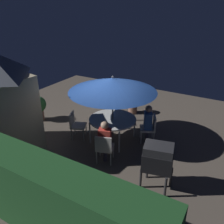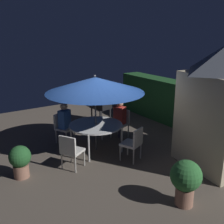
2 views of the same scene
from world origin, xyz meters
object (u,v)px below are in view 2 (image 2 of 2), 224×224
at_px(chair_far_side, 63,126).
at_px(potted_plant_by_shed, 186,179).
at_px(person_in_red, 120,114).
at_px(patio_umbrella, 95,85).
at_px(potted_plant_by_grill, 20,160).
at_px(bbq_grill, 101,100).
at_px(chair_toward_house, 134,142).
at_px(patio_table, 96,126).
at_px(chair_toward_hedge, 71,150).
at_px(person_in_blue, 64,118).
at_px(chair_near_shed, 121,121).

height_order(chair_far_side, potted_plant_by_shed, potted_plant_by_shed).
xyz_separation_m(chair_far_side, person_in_red, (0.69, 1.64, 0.26)).
xyz_separation_m(patio_umbrella, potted_plant_by_grill, (0.33, -2.23, -1.46)).
distance_m(bbq_grill, chair_toward_house, 3.27).
distance_m(patio_table, chair_toward_hedge, 1.27).
height_order(patio_table, potted_plant_by_grill, potted_plant_by_grill).
distance_m(patio_table, chair_toward_house, 1.23).
xyz_separation_m(patio_table, chair_toward_hedge, (0.62, -1.08, -0.21)).
height_order(potted_plant_by_shed, potted_plant_by_grill, potted_plant_by_shed).
bearing_deg(patio_umbrella, person_in_blue, -153.38).
xyz_separation_m(chair_near_shed, chair_far_side, (-0.66, -1.72, 0.00)).
height_order(bbq_grill, potted_plant_by_grill, bbq_grill).
xyz_separation_m(potted_plant_by_shed, potted_plant_by_grill, (-2.84, -2.37, -0.12)).
bearing_deg(chair_toward_house, potted_plant_by_grill, -106.01).
bearing_deg(chair_near_shed, chair_toward_house, -24.44).
distance_m(bbq_grill, chair_toward_hedge, 3.63).
distance_m(potted_plant_by_grill, person_in_blue, 2.21).
height_order(patio_umbrella, chair_toward_house, patio_umbrella).
xyz_separation_m(chair_far_side, chair_toward_house, (2.19, 1.03, 0.00)).
relative_size(bbq_grill, chair_toward_house, 1.33).
height_order(chair_far_side, potted_plant_by_grill, chair_far_side).
bearing_deg(patio_table, chair_toward_house, 23.65).
relative_size(person_in_red, person_in_blue, 1.00).
bearing_deg(chair_far_side, potted_plant_by_grill, -50.07).
bearing_deg(person_in_red, chair_near_shed, 109.35).
xyz_separation_m(bbq_grill, chair_near_shed, (1.60, -0.21, -0.33)).
bearing_deg(chair_far_side, chair_toward_hedge, -17.67).
height_order(patio_umbrella, chair_near_shed, patio_umbrella).
relative_size(patio_table, person_in_red, 1.20).
relative_size(chair_far_side, potted_plant_by_shed, 0.95).
relative_size(bbq_grill, chair_far_side, 1.33).
relative_size(patio_table, chair_toward_hedge, 1.68).
relative_size(patio_table, patio_umbrella, 0.56).
bearing_deg(chair_near_shed, chair_far_side, -111.05).
distance_m(chair_toward_hedge, potted_plant_by_shed, 2.83).
relative_size(chair_far_side, person_in_blue, 0.71).
xyz_separation_m(patio_table, potted_plant_by_shed, (3.18, 0.14, -0.16)).
relative_size(potted_plant_by_shed, potted_plant_by_grill, 1.21).
distance_m(patio_table, potted_plant_by_shed, 3.19).
height_order(patio_table, bbq_grill, bbq_grill).
bearing_deg(potted_plant_by_grill, chair_near_shed, 102.40).
relative_size(chair_toward_hedge, person_in_blue, 0.71).
distance_m(patio_umbrella, potted_plant_by_grill, 2.69).
height_order(chair_far_side, chair_toward_house, same).
distance_m(chair_near_shed, person_in_blue, 1.80).
bearing_deg(chair_near_shed, patio_table, -70.65).
distance_m(bbq_grill, person_in_red, 1.65).
height_order(patio_table, patio_umbrella, patio_umbrella).
distance_m(patio_table, chair_far_side, 1.22).
xyz_separation_m(patio_umbrella, chair_toward_house, (1.11, 0.49, -1.39)).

